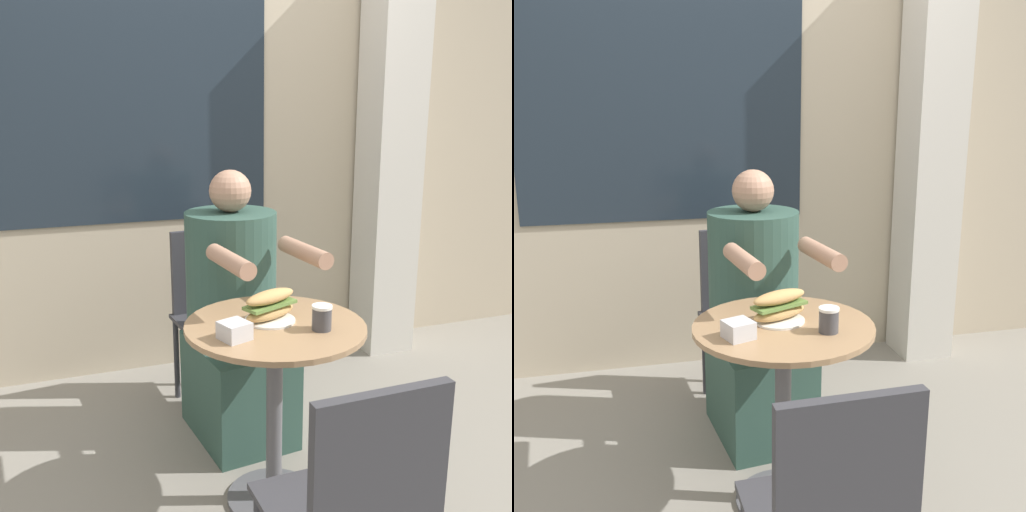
# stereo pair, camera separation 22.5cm
# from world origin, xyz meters

# --- Properties ---
(ground_plane) EXTENTS (8.00, 8.00, 0.00)m
(ground_plane) POSITION_xyz_m (0.00, 0.00, 0.00)
(ground_plane) COLOR gray
(storefront_wall) EXTENTS (8.00, 0.09, 2.80)m
(storefront_wall) POSITION_xyz_m (-0.00, 1.40, 1.40)
(storefront_wall) COLOR #B7A88E
(storefront_wall) RESTS_ON ground_plane
(lattice_pillar) EXTENTS (0.29, 0.29, 2.40)m
(lattice_pillar) POSITION_xyz_m (1.18, 1.19, 1.20)
(lattice_pillar) COLOR beige
(lattice_pillar) RESTS_ON ground_plane
(cafe_table) EXTENTS (0.65, 0.65, 0.72)m
(cafe_table) POSITION_xyz_m (0.00, 0.00, 0.52)
(cafe_table) COLOR #997551
(cafe_table) RESTS_ON ground_plane
(diner_chair) EXTENTS (0.42, 0.42, 0.87)m
(diner_chair) POSITION_xyz_m (0.01, 0.88, 0.52)
(diner_chair) COLOR #333338
(diner_chair) RESTS_ON ground_plane
(seated_diner) EXTENTS (0.46, 0.74, 1.20)m
(seated_diner) POSITION_xyz_m (0.02, 0.53, 0.52)
(seated_diner) COLOR #2D4C42
(seated_diner) RESTS_ON ground_plane
(empty_chair_across) EXTENTS (0.39, 0.39, 0.87)m
(empty_chair_across) POSITION_xyz_m (-0.07, -0.75, 0.52)
(empty_chair_across) COLOR #333338
(empty_chair_across) RESTS_ON ground_plane
(sandwich_on_plate) EXTENTS (0.23, 0.18, 0.12)m
(sandwich_on_plate) POSITION_xyz_m (-0.01, 0.03, 0.77)
(sandwich_on_plate) COLOR white
(sandwich_on_plate) RESTS_ON cafe_table
(drink_cup) EXTENTS (0.07, 0.07, 0.09)m
(drink_cup) POSITION_xyz_m (0.13, -0.11, 0.76)
(drink_cup) COLOR #424247
(drink_cup) RESTS_ON cafe_table
(napkin_box) EXTENTS (0.11, 0.11, 0.06)m
(napkin_box) POSITION_xyz_m (-0.18, -0.09, 0.75)
(napkin_box) COLOR silver
(napkin_box) RESTS_ON cafe_table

